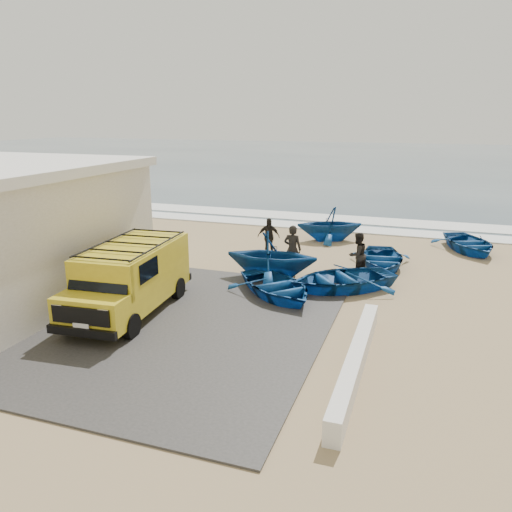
% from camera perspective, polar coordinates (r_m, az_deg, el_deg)
% --- Properties ---
extents(ground, '(160.00, 160.00, 0.00)m').
position_cam_1_polar(ground, '(16.07, -5.09, -5.25)').
color(ground, tan).
extents(slab, '(12.00, 10.00, 0.05)m').
position_cam_1_polar(slab, '(15.37, -15.05, -6.66)').
color(slab, '#3D3B38').
rests_on(slab, ground).
extents(ocean, '(180.00, 88.00, 0.01)m').
position_cam_1_polar(ocean, '(70.16, 14.19, 10.62)').
color(ocean, '#385166').
rests_on(ocean, ground).
extents(surf_line, '(180.00, 1.60, 0.06)m').
position_cam_1_polar(surf_line, '(27.01, 5.34, 3.49)').
color(surf_line, white).
rests_on(surf_line, ground).
extents(surf_wash, '(180.00, 2.20, 0.04)m').
position_cam_1_polar(surf_wash, '(29.39, 6.52, 4.44)').
color(surf_wash, white).
rests_on(surf_wash, ground).
extents(parapet, '(0.35, 6.00, 0.55)m').
position_cam_1_polar(parapet, '(12.03, 11.37, -11.61)').
color(parapet, silver).
rests_on(parapet, ground).
extents(van, '(2.31, 5.07, 2.12)m').
position_cam_1_polar(van, '(15.31, -14.17, -2.24)').
color(van, gold).
rests_on(van, ground).
extents(boat_near_left, '(4.27, 4.25, 0.73)m').
position_cam_1_polar(boat_near_left, '(16.33, 2.36, -3.48)').
color(boat_near_left, '#12498E').
rests_on(boat_near_left, ground).
extents(boat_near_right, '(4.64, 4.44, 0.78)m').
position_cam_1_polar(boat_near_right, '(17.24, 9.73, -2.56)').
color(boat_near_right, '#12498E').
rests_on(boat_near_right, ground).
extents(boat_mid_left, '(3.51, 3.10, 1.74)m').
position_cam_1_polar(boat_mid_left, '(18.04, 1.79, 0.07)').
color(boat_mid_left, '#12498E').
rests_on(boat_mid_left, ground).
extents(boat_mid_right, '(2.91, 3.72, 0.70)m').
position_cam_1_polar(boat_mid_right, '(20.08, 14.16, -0.30)').
color(boat_mid_right, '#12498E').
rests_on(boat_mid_right, ground).
extents(boat_far_left, '(3.81, 3.58, 1.60)m').
position_cam_1_polar(boat_far_left, '(23.87, 8.40, 3.65)').
color(boat_far_left, '#12498E').
rests_on(boat_far_left, ground).
extents(boat_far_right, '(3.61, 4.19, 0.73)m').
position_cam_1_polar(boat_far_right, '(23.69, 23.17, 1.35)').
color(boat_far_right, '#12498E').
rests_on(boat_far_right, ground).
extents(fisherman_front, '(0.68, 0.45, 1.85)m').
position_cam_1_polar(fisherman_front, '(18.68, 4.19, 0.76)').
color(fisherman_front, black).
rests_on(fisherman_front, ground).
extents(fisherman_middle, '(0.98, 1.02, 1.66)m').
position_cam_1_polar(fisherman_middle, '(18.64, 11.52, 0.15)').
color(fisherman_middle, black).
rests_on(fisherman_middle, ground).
extents(fisherman_back, '(1.00, 0.60, 1.60)m').
position_cam_1_polar(fisherman_back, '(21.13, 1.45, 2.23)').
color(fisherman_back, black).
rests_on(fisherman_back, ground).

